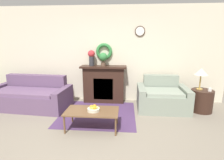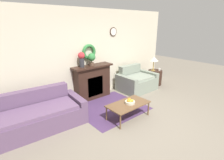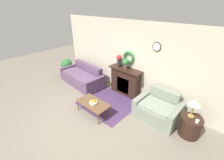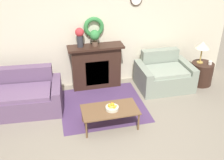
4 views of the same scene
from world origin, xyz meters
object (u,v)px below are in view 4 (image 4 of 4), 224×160
Objects in this scene: fruit_bowl at (112,107)px; potted_plant_on_mantel at (95,36)px; couch_left at (11,97)px; coffee_table at (110,111)px; side_table_by_loveseat at (201,73)px; fireplace at (96,66)px; mug at (210,63)px; table_lamp at (203,46)px; loveseat_right at (164,75)px; vase_on_mantel_left at (80,36)px.

potted_plant_on_mantel reaches higher than fruit_bowl.
couch_left reaches higher than coffee_table.
couch_left is 4.45m from side_table_by_loveseat.
potted_plant_on_mantel is at bearing -126.56° from fireplace.
coffee_table is 12.27× the size of mug.
table_lamp is at bearing -10.13° from fireplace.
loveseat_right is at bearing 6.75° from couch_left.
fruit_bowl is at bearing -24.75° from couch_left.
fireplace is 2.32× the size of side_table_by_loveseat.
table_lamp reaches higher than mug.
fruit_bowl reaches higher than coffee_table.
fruit_bowl is (1.90, -1.06, 0.14)m from couch_left.
mug is at bearing -12.12° from potted_plant_on_mantel.
fireplace reaches higher than loveseat_right.
couch_left is 2.18m from fruit_bowl.
fruit_bowl is 0.46× the size of table_lamp.
table_lamp is at bearing -1.25° from loveseat_right.
mug is at bearing -38.16° from table_lamp.
vase_on_mantel_left reaches higher than couch_left.
potted_plant_on_mantel reaches higher than table_lamp.
vase_on_mantel_left reaches higher than potted_plant_on_mantel.
loveseat_right is 2.30× the size of side_table_by_loveseat.
vase_on_mantel_left is (-3.00, 0.59, 0.72)m from mug.
fireplace is 2.73m from mug.
vase_on_mantel_left is (-0.34, 1.63, 0.88)m from fruit_bowl.
coffee_table is 1.84m from potted_plant_on_mantel.
coffee_table is 2.84m from table_lamp.
fireplace reaches higher than coffee_table.
potted_plant_on_mantel is (0.33, -0.02, -0.03)m from vase_on_mantel_left.
loveseat_right is at bearing 37.32° from fruit_bowl.
fireplace is 2.56m from table_lamp.
loveseat_right is at bearing -14.11° from potted_plant_on_mantel.
couch_left is at bearing -178.42° from table_lamp.
couch_left reaches higher than fruit_bowl.
side_table_by_loveseat reaches higher than fruit_bowl.
loveseat_right is 2.01m from coffee_table.
fireplace is 2.40× the size of table_lamp.
coffee_table is 2.81m from side_table_by_loveseat.
vase_on_mantel_left is at bearing 100.61° from coffee_table.
fireplace is 2.00m from couch_left.
mug is 2.82m from potted_plant_on_mantel.
loveseat_right is 14.64× the size of mug.
coffee_table is at bearing -143.11° from loveseat_right.
vase_on_mantel_left is (-1.92, 0.42, 1.00)m from loveseat_right.
couch_left is at bearing 150.96° from fruit_bowl.
fruit_bowl is at bearing -26.71° from coffee_table.
side_table_by_loveseat is (2.58, 1.11, -0.08)m from coffee_table.
loveseat_right is (1.58, -0.41, -0.23)m from fireplace.
side_table_by_loveseat is at bearing 23.18° from coffee_table.
potted_plant_on_mantel reaches higher than mug.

